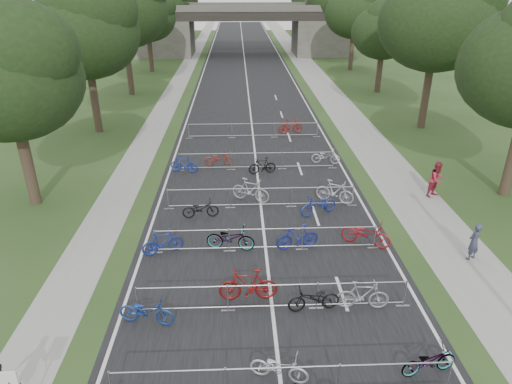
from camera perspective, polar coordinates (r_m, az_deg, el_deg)
The scene contains 42 objects.
road at distance 56.34m, azimuth -1.25°, elevation 14.56°, with size 11.00×140.00×0.01m, color black.
sidewalk_right at distance 57.06m, azimuth 7.08°, elevation 14.52°, with size 3.00×140.00×0.01m, color gray.
sidewalk_left at distance 56.69m, azimuth -9.09°, elevation 14.33°, with size 2.00×140.00×0.01m, color gray.
lane_markings at distance 56.34m, azimuth -1.25°, elevation 14.55°, with size 0.12×140.00×0.00m, color silver.
overpass_bridge at distance 70.70m, azimuth -1.55°, elevation 19.63°, with size 31.00×8.00×7.05m.
tree_left_0 at distance 23.97m, azimuth -28.54°, elevation 12.75°, with size 6.72×6.72×10.25m.
tree_left_1 at distance 34.98m, azimuth -20.60°, elevation 18.58°, with size 7.56×7.56×11.53m.
tree_right_1 at distance 36.27m, azimuth 22.02°, elevation 19.51°, with size 8.18×8.18×12.47m.
tree_left_2 at distance 46.49m, azimuth -16.32°, elevation 21.45°, with size 8.40×8.40×12.81m.
tree_right_2 at distance 47.66m, azimuth 15.86°, elevation 18.93°, with size 6.16×6.16×9.39m.
tree_left_3 at distance 58.33m, azimuth -13.41°, elevation 20.73°, with size 6.72×6.72×10.25m.
tree_right_3 at distance 59.11m, azimuth 12.40°, elevation 21.29°, with size 7.17×7.17×10.93m.
tree_left_4 at distance 70.11m, azimuth -11.68°, elevation 22.21°, with size 7.56×7.56×11.53m.
tree_right_5 at distance 82.63m, azimuth 8.13°, elevation 21.90°, with size 6.16×6.16×9.39m.
tree_left_6 at distance 93.93m, azimuth -9.37°, elevation 22.54°, with size 6.72×6.72×10.25m.
barrier_row_1 at distance 13.41m, azimuth 3.32°, elevation -22.54°, with size 9.70×0.08×1.10m.
barrier_row_2 at distance 16.04m, azimuth 2.09°, elevation -12.99°, with size 9.70×0.08×1.10m.
barrier_row_3 at distance 19.16m, azimuth 1.25°, elevation -5.95°, with size 9.70×0.08×1.10m.
barrier_row_4 at distance 22.67m, azimuth 0.63°, elevation -0.70°, with size 9.70×0.08×1.10m.
barrier_row_5 at distance 27.24m, azimuth 0.09°, elevation 3.90°, with size 9.70×0.08×1.10m.
barrier_row_6 at distance 32.90m, azimuth -0.35°, elevation 7.71°, with size 9.70×0.08×1.10m.
bike_5 at distance 13.87m, azimuth 2.92°, elevation -21.04°, with size 0.60×1.71×0.90m, color #B5B7BE.
bike_7 at distance 14.88m, azimuth 20.79°, elevation -19.16°, with size 0.60×1.71×0.90m, color #94969B.
bike_8 at distance 15.95m, azimuth -13.53°, elevation -14.26°, with size 0.66×1.90×1.00m, color navy.
bike_9 at distance 16.42m, azimuth -1.00°, elevation -11.55°, with size 0.59×2.10×1.26m, color maroon.
bike_10 at distance 16.17m, azimuth 7.26°, elevation -13.14°, with size 0.63×1.82×0.96m, color black.
bike_11 at distance 16.50m, azimuth 13.19°, elevation -12.47°, with size 0.52×1.84×1.10m, color gray.
bike_12 at distance 19.38m, azimuth -11.62°, elevation -6.22°, with size 0.49×1.72×1.04m, color navy.
bike_13 at distance 19.28m, azimuth -3.21°, elevation -5.79°, with size 0.71×2.05×1.08m, color #94969B.
bike_14 at distance 19.39m, azimuth 5.18°, elevation -5.60°, with size 0.52×1.85×1.11m, color navy.
bike_15 at distance 20.09m, azimuth 13.58°, elevation -5.08°, with size 0.74×2.13×1.12m, color maroon.
bike_16 at distance 21.93m, azimuth -6.95°, elevation -2.11°, with size 0.60×1.73×0.91m, color black.
bike_17 at distance 23.26m, azimuth -0.69°, elevation 0.21°, with size 0.59×2.07×1.24m, color gray.
bike_18 at distance 22.21m, azimuth 7.84°, elevation -1.60°, with size 0.69×1.99×1.05m, color navy.
bike_19 at distance 23.50m, azimuth 9.83°, elevation 0.04°, with size 0.57×2.00×1.20m, color #A5A5AD.
bike_20 at distance 27.21m, azimuth -8.99°, elevation 3.45°, with size 0.47×1.67×1.01m, color navy.
bike_21 at distance 28.05m, azimuth -4.69°, elevation 4.22°, with size 0.58×1.67×0.88m, color maroon.
bike_22 at distance 26.67m, azimuth 0.79°, elevation 3.29°, with size 0.46×1.64×0.99m, color black.
bike_23 at distance 28.52m, azimuth 8.71°, elevation 4.42°, with size 0.61×1.75×0.92m, color #ADABB3.
bike_27 at distance 33.95m, azimuth 4.33°, elevation 8.22°, with size 0.52×1.86×1.12m, color maroon.
pedestrian_a at distance 20.47m, azimuth 25.59°, elevation -5.64°, with size 0.59×0.39×1.62m, color #33354C.
pedestrian_b at distance 25.47m, azimuth 21.67°, elevation 1.45°, with size 0.93×0.72×1.90m, color maroon.
Camera 1 is at (-1.09, -5.35, 10.47)m, focal length 32.00 mm.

